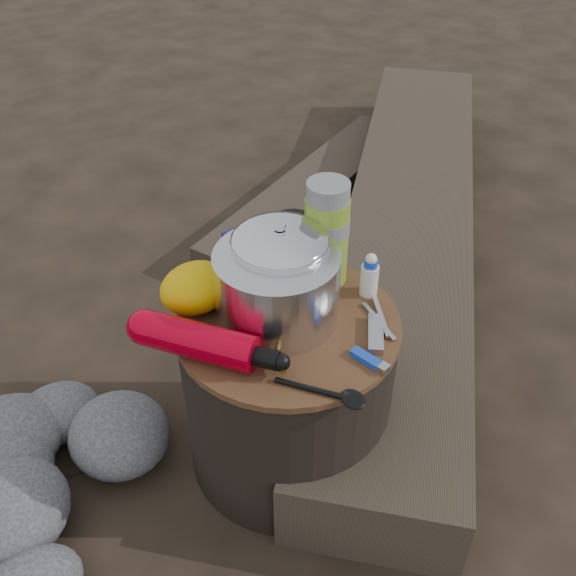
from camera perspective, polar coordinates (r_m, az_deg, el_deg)
ground at (r=1.57m, az=-0.00°, el=-13.73°), size 60.00×60.00×0.00m
stump at (r=1.42m, az=-0.00°, el=-8.86°), size 0.43×0.43×0.40m
rock_ring at (r=1.42m, az=-16.11°, el=-18.86°), size 0.40×0.87×0.17m
log_main at (r=2.13m, az=10.21°, el=5.25°), size 1.83×1.76×0.18m
log_small at (r=2.37m, az=2.18°, el=8.32°), size 1.10×0.62×0.09m
foil_windscreen at (r=1.25m, az=-0.96°, el=0.16°), size 0.24×0.24×0.14m
camping_pot at (r=1.26m, az=-0.67°, el=1.76°), size 0.18×0.18×0.18m
fuel_bottle at (r=1.20m, az=-7.64°, el=-4.51°), size 0.22×0.27×0.07m
thermos at (r=1.32m, az=3.30°, el=4.66°), size 0.09×0.09×0.22m
travel_mug at (r=1.37m, az=0.40°, el=3.58°), size 0.08×0.08×0.12m
stuff_sack at (r=1.29m, az=-7.90°, el=0.01°), size 0.14×0.12×0.10m
food_pouch at (r=1.35m, az=-3.41°, el=2.96°), size 0.10×0.02×0.12m
lighter at (r=1.21m, az=6.69°, el=-5.96°), size 0.04×0.08×0.01m
multitool at (r=1.26m, az=7.49°, el=-3.88°), size 0.09×0.09×0.01m
pot_grabber at (r=1.29m, az=7.75°, el=-2.76°), size 0.07×0.12×0.01m
spork at (r=1.15m, az=2.08°, el=-8.58°), size 0.12×0.14×0.01m
squeeze_bottle at (r=1.33m, az=6.97°, el=0.99°), size 0.04×0.04×0.09m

